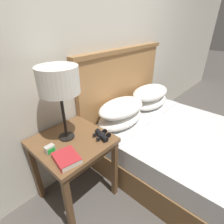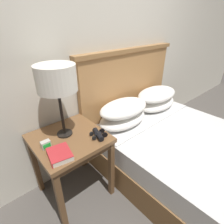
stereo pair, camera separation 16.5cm
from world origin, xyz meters
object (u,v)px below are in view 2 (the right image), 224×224
(nightstand, at_px, (70,145))
(bed, at_px, (188,154))
(binoculars_pair, at_px, (98,134))
(book_on_nightstand, at_px, (59,154))
(table_lamp, at_px, (56,79))
(alarm_clock, at_px, (46,145))

(nightstand, distance_m, bed, 1.20)
(bed, distance_m, binoculars_pair, 1.00)
(bed, relative_size, binoculars_pair, 12.59)
(book_on_nightstand, distance_m, binoculars_pair, 0.36)
(bed, bearing_deg, table_lamp, 145.57)
(nightstand, height_order, alarm_clock, alarm_clock)
(table_lamp, height_order, binoculars_pair, table_lamp)
(alarm_clock, bearing_deg, book_on_nightstand, -78.80)
(book_on_nightstand, height_order, binoculars_pair, binoculars_pair)
(binoculars_pair, height_order, alarm_clock, alarm_clock)
(nightstand, bearing_deg, bed, -32.25)
(table_lamp, distance_m, binoculars_pair, 0.55)
(bed, xyz_separation_m, book_on_nightstand, (-1.16, 0.45, 0.38))
(bed, bearing_deg, binoculars_pair, 149.95)
(table_lamp, xyz_separation_m, alarm_clock, (-0.19, -0.07, -0.46))
(nightstand, relative_size, alarm_clock, 9.66)
(table_lamp, distance_m, book_on_nightstand, 0.55)
(bed, xyz_separation_m, binoculars_pair, (-0.80, 0.46, 0.39))
(bed, distance_m, book_on_nightstand, 1.30)
(nightstand, distance_m, book_on_nightstand, 0.26)
(bed, xyz_separation_m, alarm_clock, (-1.19, 0.61, 0.39))
(binoculars_pair, bearing_deg, book_on_nightstand, -178.65)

